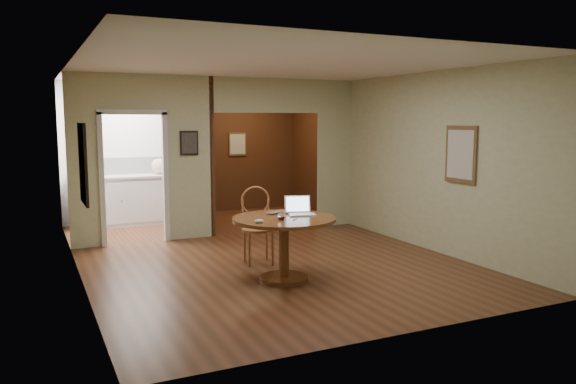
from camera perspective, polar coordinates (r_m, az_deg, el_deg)
name	(u,v)px	position (r m, az deg, el deg)	size (l,w,h in m)	color
floor	(286,270)	(7.52, -0.23, -7.92)	(5.00, 5.00, 0.00)	#462514
room_shell	(188,159)	(10.05, -10.17, 3.28)	(5.20, 7.50, 5.00)	white
dining_table	(284,234)	(6.92, -0.41, -4.27)	(1.27, 1.27, 0.79)	brown
chair	(257,221)	(7.80, -3.16, -2.92)	(0.52, 0.52, 1.06)	#935534
open_laptop	(300,209)	(7.09, 1.22, -1.78)	(0.38, 0.37, 0.23)	silver
closed_laptop	(281,213)	(7.15, -0.76, -2.11)	(0.33, 0.21, 0.03)	#B1B0B5
mouse	(259,221)	(6.51, -2.95, -2.97)	(0.11, 0.06, 0.05)	silver
wine_glass	(281,216)	(6.69, -0.67, -2.41)	(0.10, 0.10, 0.11)	white
pen	(295,219)	(6.73, 0.70, -2.79)	(0.01, 0.01, 0.15)	#0B1150
kitchen_cabinet	(127,200)	(11.02, -16.00, -0.79)	(2.06, 0.60, 0.94)	silver
grocery_bag	(159,166)	(11.07, -12.96, 2.56)	(0.30, 0.26, 0.30)	tan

